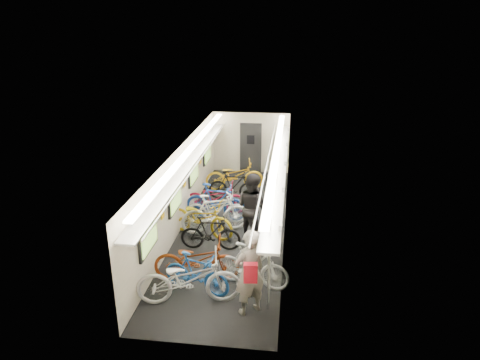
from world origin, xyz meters
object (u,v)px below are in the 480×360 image
(bicycle_1, at_px, (197,273))
(passenger_mid, at_px, (252,207))
(backpack, at_px, (250,273))
(bicycle_0, at_px, (189,279))
(passenger_near, at_px, (250,272))

(bicycle_1, relative_size, passenger_mid, 0.83)
(passenger_mid, height_order, backpack, passenger_mid)
(bicycle_0, height_order, passenger_mid, passenger_mid)
(bicycle_0, relative_size, backpack, 5.77)
(bicycle_0, distance_m, passenger_mid, 3.26)
(passenger_near, bearing_deg, backpack, 60.81)
(passenger_near, relative_size, passenger_mid, 0.99)
(backpack, bearing_deg, bicycle_1, 132.96)
(passenger_near, distance_m, passenger_mid, 3.23)
(bicycle_1, xyz_separation_m, passenger_mid, (0.95, 2.68, 0.47))
(bicycle_1, bearing_deg, passenger_mid, -3.44)
(bicycle_0, distance_m, backpack, 1.70)
(bicycle_0, height_order, passenger_near, passenger_near)
(bicycle_0, relative_size, passenger_near, 1.17)
(bicycle_0, bearing_deg, passenger_near, -107.94)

